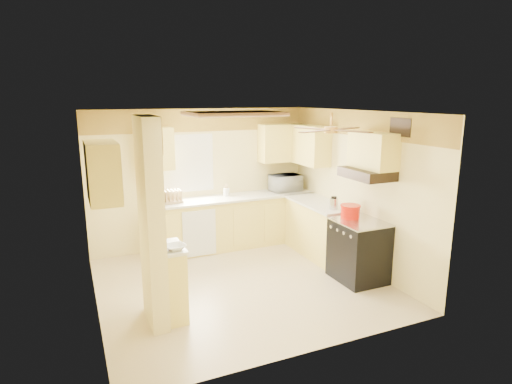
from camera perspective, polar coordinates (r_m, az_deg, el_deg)
name	(u,v)px	position (r m, az deg, el deg)	size (l,w,h in m)	color
floor	(241,284)	(6.46, -1.96, -12.15)	(4.00, 4.00, 0.00)	beige
ceiling	(240,112)	(5.87, -2.15, 10.60)	(4.00, 4.00, 0.00)	white
wall_back	(202,179)	(7.80, -7.24, 1.77)	(4.00, 4.00, 0.00)	#F4E195
wall_front	(310,243)	(4.41, 7.23, -6.78)	(4.00, 4.00, 0.00)	#F4E195
wall_left	(90,218)	(5.64, -21.29, -3.22)	(3.80, 3.80, 0.00)	#F4E195
wall_right	(357,190)	(7.01, 13.30, 0.30)	(3.80, 3.80, 0.00)	#F4E195
wallpaper_border	(200,120)	(7.66, -7.42, 9.48)	(4.00, 0.02, 0.40)	gold
partition_column	(151,223)	(5.18, -13.77, -4.09)	(0.20, 0.70, 2.50)	#F4E195
partition_ledge	(173,283)	(5.50, -11.02, -11.88)	(0.25, 0.55, 0.90)	#F8E664
ledge_top	(171,247)	(5.32, -11.23, -7.26)	(0.28, 0.58, 0.04)	silver
lower_cabinets_back	(234,222)	(7.87, -2.95, -4.05)	(3.00, 0.60, 0.90)	#F8E664
lower_cabinets_right	(319,229)	(7.53, 8.41, -4.96)	(0.60, 1.40, 0.90)	#F8E664
countertop_back	(234,197)	(7.74, -2.97, -0.74)	(3.04, 0.64, 0.04)	silver
countertop_right	(319,203)	(7.40, 8.46, -1.49)	(0.64, 1.44, 0.04)	silver
dishwasher_panel	(199,233)	(7.37, -7.56, -5.49)	(0.58, 0.02, 0.80)	white
window	(188,163)	(7.67, -9.07, 3.80)	(0.92, 0.02, 1.02)	white
upper_cab_back_left	(155,149)	(7.35, -13.37, 5.59)	(0.60, 0.35, 0.70)	#F8E664
upper_cab_back_right	(283,143)	(8.13, 3.59, 6.56)	(0.90, 0.35, 0.70)	#F8E664
upper_cab_right	(308,145)	(7.85, 6.99, 6.27)	(0.35, 1.00, 0.70)	#F8E664
upper_cab_left_wall	(103,172)	(5.28, -19.77, 2.54)	(0.35, 0.75, 0.70)	#F8E664
upper_cab_over_stove	(373,151)	(6.37, 15.33, 5.35)	(0.35, 0.76, 0.52)	#F8E664
stove	(359,250)	(6.62, 13.52, -7.58)	(0.68, 0.77, 0.92)	black
range_hood	(367,174)	(6.36, 14.56, 2.38)	(0.50, 0.76, 0.14)	black
poster_menu	(158,172)	(5.06, -12.88, 2.56)	(0.02, 0.42, 0.57)	black
poster_nashville	(161,226)	(5.21, -12.53, -4.50)	(0.02, 0.42, 0.57)	black
ceiling_light_panel	(234,114)	(6.37, -2.98, 10.35)	(1.35, 0.95, 0.06)	brown
ceiling_fan	(331,129)	(5.73, 9.97, 8.22)	(1.15, 1.15, 0.26)	gold
vent_grate	(400,127)	(6.17, 18.70, 8.19)	(0.02, 0.40, 0.25)	black
microwave	(286,183)	(8.16, 3.96, 1.22)	(0.57, 0.38, 0.31)	white
bowl	(176,247)	(5.17, -10.68, -7.23)	(0.24, 0.24, 0.06)	white
dutch_oven	(350,211)	(6.59, 12.46, -2.53)	(0.30, 0.30, 0.20)	red
kettle	(334,203)	(6.95, 10.32, -1.49)	(0.14, 0.14, 0.21)	silver
dish_rack	(170,198)	(7.40, -11.34, -0.81)	(0.38, 0.29, 0.21)	tan
utensil_crock	(226,192)	(7.77, -3.97, 0.00)	(0.11, 0.11, 0.22)	white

